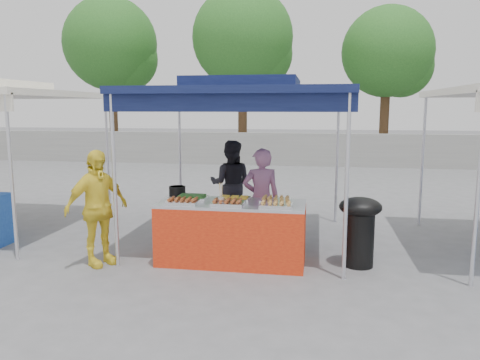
% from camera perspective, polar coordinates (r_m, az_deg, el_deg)
% --- Properties ---
extents(ground_plane, '(80.00, 80.00, 0.00)m').
position_cam_1_polar(ground_plane, '(6.70, -0.85, -9.70)').
color(ground_plane, slate).
extents(back_wall, '(40.00, 0.25, 1.20)m').
position_cam_1_polar(back_wall, '(17.35, 5.64, 3.74)').
color(back_wall, gray).
rests_on(back_wall, ground_plane).
extents(main_canopy, '(3.20, 3.20, 2.57)m').
position_cam_1_polar(main_canopy, '(7.31, 0.48, 10.73)').
color(main_canopy, silver).
rests_on(main_canopy, ground_plane).
extents(tree_0, '(3.95, 3.95, 6.79)m').
position_cam_1_polar(tree_0, '(21.52, -15.06, 15.27)').
color(tree_0, '#4B311C').
rests_on(tree_0, ground_plane).
extents(tree_1, '(3.98, 3.98, 6.84)m').
position_cam_1_polar(tree_1, '(19.30, 0.79, 16.43)').
color(tree_1, '#4B311C').
rests_on(tree_1, ground_plane).
extents(tree_2, '(3.55, 3.50, 6.01)m').
position_cam_1_polar(tree_2, '(19.66, 17.91, 14.20)').
color(tree_2, '#4B311C').
rests_on(tree_2, ground_plane).
extents(vendor_table, '(2.00, 0.80, 0.85)m').
position_cam_1_polar(vendor_table, '(6.48, -1.02, -6.41)').
color(vendor_table, red).
rests_on(vendor_table, ground_plane).
extents(food_tray_fl, '(0.42, 0.30, 0.07)m').
position_cam_1_polar(food_tray_fl, '(6.29, -7.00, -2.65)').
color(food_tray_fl, white).
rests_on(food_tray_fl, vendor_table).
extents(food_tray_fm, '(0.42, 0.30, 0.07)m').
position_cam_1_polar(food_tray_fm, '(6.14, -1.50, -2.86)').
color(food_tray_fm, white).
rests_on(food_tray_fm, vendor_table).
extents(food_tray_fr, '(0.42, 0.30, 0.07)m').
position_cam_1_polar(food_tray_fr, '(6.06, 4.43, -3.05)').
color(food_tray_fr, white).
rests_on(food_tray_fr, vendor_table).
extents(food_tray_bl, '(0.42, 0.30, 0.07)m').
position_cam_1_polar(food_tray_bl, '(6.55, -5.87, -2.16)').
color(food_tray_bl, white).
rests_on(food_tray_bl, vendor_table).
extents(food_tray_bm, '(0.42, 0.30, 0.07)m').
position_cam_1_polar(food_tray_bm, '(6.45, -0.67, -2.28)').
color(food_tray_bm, white).
rests_on(food_tray_bm, vendor_table).
extents(food_tray_br, '(0.42, 0.30, 0.07)m').
position_cam_1_polar(food_tray_br, '(6.35, 4.37, -2.50)').
color(food_tray_br, white).
rests_on(food_tray_br, vendor_table).
extents(cooking_pot, '(0.24, 0.24, 0.14)m').
position_cam_1_polar(cooking_pot, '(6.89, -7.65, -1.34)').
color(cooking_pot, black).
rests_on(cooking_pot, vendor_table).
extents(skewer_cup, '(0.09, 0.09, 0.11)m').
position_cam_1_polar(skewer_cup, '(6.15, -2.33, -2.63)').
color(skewer_cup, silver).
rests_on(skewer_cup, vendor_table).
extents(wok_burner, '(0.57, 0.57, 0.95)m').
position_cam_1_polar(wok_burner, '(6.50, 14.39, -5.39)').
color(wok_burner, black).
rests_on(wok_burner, ground_plane).
extents(crate_left, '(0.47, 0.33, 0.28)m').
position_cam_1_polar(crate_left, '(7.22, -3.41, -7.16)').
color(crate_left, '#1738BB').
rests_on(crate_left, ground_plane).
extents(crate_right, '(0.48, 0.34, 0.29)m').
position_cam_1_polar(crate_right, '(7.21, 1.23, -7.13)').
color(crate_right, '#1738BB').
rests_on(crate_right, ground_plane).
extents(crate_stacked, '(0.45, 0.31, 0.27)m').
position_cam_1_polar(crate_stacked, '(7.14, 1.23, -4.97)').
color(crate_stacked, '#1738BB').
rests_on(crate_stacked, crate_right).
extents(vendor_woman, '(0.63, 0.49, 1.53)m').
position_cam_1_polar(vendor_woman, '(7.05, 2.59, -2.32)').
color(vendor_woman, '#9E6590').
rests_on(vendor_woman, ground_plane).
extents(helper_man, '(0.78, 0.61, 1.56)m').
position_cam_1_polar(helper_man, '(8.31, -1.14, -0.51)').
color(helper_man, '#222228').
rests_on(helper_man, ground_plane).
extents(customer_person, '(0.83, 0.99, 1.58)m').
position_cam_1_polar(customer_person, '(6.59, -17.04, -3.29)').
color(customer_person, yellow).
rests_on(customer_person, ground_plane).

